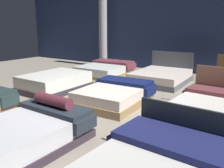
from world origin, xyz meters
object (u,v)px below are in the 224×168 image
at_px(bed_6, 106,69).
at_px(bed_7, 161,77).
at_px(bed_1, 24,133).
at_px(bed_5, 215,110).
at_px(bed_3, 55,82).
at_px(support_pillar, 103,29).
at_px(bed_4, 115,94).

relative_size(bed_6, bed_7, 1.01).
relative_size(bed_1, bed_5, 1.00).
bearing_deg(bed_6, bed_3, -90.45).
bearing_deg(bed_7, bed_5, -50.71).
xyz_separation_m(bed_6, support_pillar, (-1.23, 1.52, 1.54)).
xyz_separation_m(bed_1, bed_6, (-2.31, 5.51, -0.02)).
distance_m(bed_1, bed_4, 2.71).
distance_m(bed_1, bed_5, 3.66).
relative_size(bed_1, bed_7, 0.95).
bearing_deg(bed_3, bed_1, -50.65).
height_order(bed_3, support_pillar, support_pillar).
distance_m(bed_4, bed_7, 2.75).
bearing_deg(bed_1, bed_4, 91.49).
distance_m(bed_5, bed_7, 3.49).
xyz_separation_m(bed_6, bed_7, (2.37, -0.05, -0.01)).
bearing_deg(bed_3, support_pillar, 107.19).
bearing_deg(bed_1, bed_5, 51.12).
height_order(bed_1, bed_5, bed_5).
xyz_separation_m(bed_3, bed_6, (-0.08, 2.77, -0.03)).
bearing_deg(support_pillar, bed_7, -23.51).
relative_size(bed_3, bed_4, 0.99).
relative_size(bed_3, support_pillar, 0.56).
height_order(bed_4, bed_7, bed_7).
bearing_deg(bed_5, support_pillar, 147.81).
distance_m(bed_3, bed_6, 2.77).
relative_size(bed_4, bed_5, 0.97).
bearing_deg(bed_6, bed_7, -3.32).
bearing_deg(bed_4, bed_3, 176.30).
height_order(bed_1, support_pillar, support_pillar).
distance_m(bed_5, support_pillar, 7.38).
xyz_separation_m(bed_4, bed_5, (2.37, 0.11, 0.03)).
xyz_separation_m(bed_7, support_pillar, (-3.60, 1.56, 1.54)).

